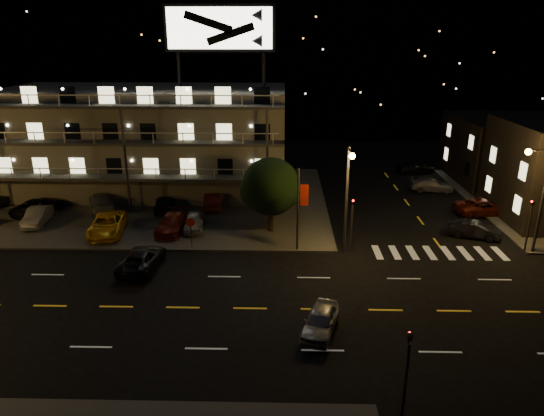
{
  "coord_description": "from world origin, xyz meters",
  "views": [
    {
      "loc": [
        3.9,
        -25.07,
        15.12
      ],
      "look_at": [
        3.11,
        8.0,
        3.52
      ],
      "focal_mm": 32.0,
      "sensor_mm": 36.0,
      "label": 1
    }
  ],
  "objects_px": {
    "lot_car_7": "(101,201)",
    "road_car_west": "(142,259)",
    "side_car_0": "(475,230)",
    "road_car_east": "(320,321)",
    "tree": "(270,188)",
    "lot_car_2": "(107,225)",
    "lot_car_4": "(194,222)"
  },
  "relations": [
    {
      "from": "lot_car_7",
      "to": "road_car_west",
      "type": "xyz_separation_m",
      "value": [
        7.09,
        -11.8,
        -0.21
      ]
    },
    {
      "from": "lot_car_7",
      "to": "side_car_0",
      "type": "xyz_separation_m",
      "value": [
        32.2,
        -5.75,
        -0.24
      ]
    },
    {
      "from": "side_car_0",
      "to": "road_car_east",
      "type": "distance_m",
      "value": 18.97
    },
    {
      "from": "road_car_east",
      "to": "lot_car_7",
      "type": "bearing_deg",
      "value": 150.48
    },
    {
      "from": "lot_car_7",
      "to": "tree",
      "type": "bearing_deg",
      "value": 139.03
    },
    {
      "from": "road_car_west",
      "to": "lot_car_2",
      "type": "bearing_deg",
      "value": -49.28
    },
    {
      "from": "lot_car_7",
      "to": "road_car_east",
      "type": "distance_m",
      "value": 27.03
    },
    {
      "from": "tree",
      "to": "road_car_west",
      "type": "height_order",
      "value": "tree"
    },
    {
      "from": "lot_car_2",
      "to": "road_car_east",
      "type": "xyz_separation_m",
      "value": [
        16.28,
        -13.37,
        -0.23
      ]
    },
    {
      "from": "lot_car_7",
      "to": "road_car_east",
      "type": "bearing_deg",
      "value": 110.9
    },
    {
      "from": "lot_car_4",
      "to": "road_car_east",
      "type": "relative_size",
      "value": 0.99
    },
    {
      "from": "lot_car_7",
      "to": "lot_car_4",
      "type": "bearing_deg",
      "value": 129.3
    },
    {
      "from": "lot_car_4",
      "to": "side_car_0",
      "type": "height_order",
      "value": "lot_car_4"
    },
    {
      "from": "lot_car_2",
      "to": "lot_car_4",
      "type": "bearing_deg",
      "value": 0.68
    },
    {
      "from": "lot_car_2",
      "to": "road_car_west",
      "type": "xyz_separation_m",
      "value": [
        4.45,
        -5.86,
        -0.21
      ]
    },
    {
      "from": "lot_car_2",
      "to": "side_car_0",
      "type": "relative_size",
      "value": 1.35
    },
    {
      "from": "lot_car_4",
      "to": "road_car_west",
      "type": "height_order",
      "value": "lot_car_4"
    },
    {
      "from": "tree",
      "to": "lot_car_2",
      "type": "relative_size",
      "value": 1.12
    },
    {
      "from": "tree",
      "to": "lot_car_4",
      "type": "height_order",
      "value": "tree"
    },
    {
      "from": "side_car_0",
      "to": "lot_car_4",
      "type": "bearing_deg",
      "value": 107.17
    },
    {
      "from": "tree",
      "to": "road_car_east",
      "type": "xyz_separation_m",
      "value": [
        3.11,
        -14.34,
        -3.11
      ]
    },
    {
      "from": "lot_car_2",
      "to": "lot_car_4",
      "type": "xyz_separation_m",
      "value": [
        6.88,
        1.05,
        -0.08
      ]
    },
    {
      "from": "side_car_0",
      "to": "lot_car_2",
      "type": "bearing_deg",
      "value": 109.72
    },
    {
      "from": "lot_car_4",
      "to": "lot_car_7",
      "type": "height_order",
      "value": "lot_car_7"
    },
    {
      "from": "tree",
      "to": "lot_car_4",
      "type": "xyz_separation_m",
      "value": [
        -6.3,
        0.08,
        -2.96
      ]
    },
    {
      "from": "side_car_0",
      "to": "road_car_east",
      "type": "height_order",
      "value": "road_car_east"
    },
    {
      "from": "tree",
      "to": "side_car_0",
      "type": "height_order",
      "value": "tree"
    },
    {
      "from": "tree",
      "to": "lot_car_4",
      "type": "distance_m",
      "value": 6.96
    },
    {
      "from": "lot_car_2",
      "to": "tree",
      "type": "bearing_deg",
      "value": -3.79
    },
    {
      "from": "side_car_0",
      "to": "road_car_west",
      "type": "height_order",
      "value": "road_car_west"
    },
    {
      "from": "tree",
      "to": "side_car_0",
      "type": "distance_m",
      "value": 16.7
    },
    {
      "from": "lot_car_7",
      "to": "road_car_west",
      "type": "bearing_deg",
      "value": 97.47
    }
  ]
}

